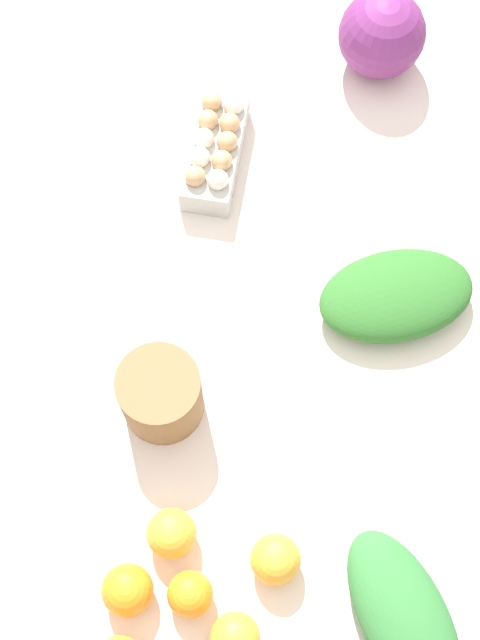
# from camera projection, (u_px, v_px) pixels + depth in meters

# --- Properties ---
(ground_plane) EXTENTS (8.00, 8.00, 0.00)m
(ground_plane) POSITION_uv_depth(u_px,v_px,m) (240.00, 431.00, 2.25)
(ground_plane) COLOR #B2A899
(dining_table) EXTENTS (1.38, 0.92, 0.76)m
(dining_table) POSITION_uv_depth(u_px,v_px,m) (240.00, 343.00, 1.64)
(dining_table) COLOR silver
(dining_table) RESTS_ON ground_plane
(cabbage_purple) EXTENTS (0.16, 0.16, 0.16)m
(cabbage_purple) POSITION_uv_depth(u_px,v_px,m) (382.00, 34.00, 1.67)
(cabbage_purple) COLOR #7A2D75
(cabbage_purple) RESTS_ON dining_table
(egg_carton) EXTENTS (0.25, 0.14, 0.09)m
(egg_carton) POSITION_uv_depth(u_px,v_px,m) (215.00, 149.00, 1.63)
(egg_carton) COLOR #B7B7B2
(egg_carton) RESTS_ON dining_table
(paper_bag) EXTENTS (0.13, 0.13, 0.13)m
(paper_bag) POSITION_uv_depth(u_px,v_px,m) (161.00, 395.00, 1.43)
(paper_bag) COLOR olive
(paper_bag) RESTS_ON dining_table
(greens_bunch_kale) EXTENTS (0.21, 0.29, 0.07)m
(greens_bunch_kale) POSITION_uv_depth(u_px,v_px,m) (396.00, 296.00, 1.53)
(greens_bunch_kale) COLOR #2D6B28
(greens_bunch_kale) RESTS_ON dining_table
(greens_bunch_scallion) EXTENTS (0.30, 0.22, 0.08)m
(greens_bunch_scallion) POSITION_uv_depth(u_px,v_px,m) (404.00, 616.00, 1.34)
(greens_bunch_scallion) COLOR #337538
(greens_bunch_scallion) RESTS_ON dining_table
(orange_0) EXTENTS (0.08, 0.08, 0.08)m
(orange_0) POSITION_uv_depth(u_px,v_px,m) (127.00, 590.00, 1.35)
(orange_0) COLOR orange
(orange_0) RESTS_ON dining_table
(orange_1) EXTENTS (0.08, 0.08, 0.08)m
(orange_1) POSITION_uv_depth(u_px,v_px,m) (171.00, 533.00, 1.38)
(orange_1) COLOR #F9A833
(orange_1) RESTS_ON dining_table
(orange_2) EXTENTS (0.08, 0.08, 0.08)m
(orange_2) POSITION_uv_depth(u_px,v_px,m) (275.00, 559.00, 1.36)
(orange_2) COLOR #F9A833
(orange_2) RESTS_ON dining_table
(orange_3) EXTENTS (0.07, 0.07, 0.07)m
(orange_3) POSITION_uv_depth(u_px,v_px,m) (190.00, 594.00, 1.35)
(orange_3) COLOR orange
(orange_3) RESTS_ON dining_table
(orange_4) EXTENTS (0.08, 0.08, 0.08)m
(orange_4) POSITION_uv_depth(u_px,v_px,m) (235.00, 638.00, 1.33)
(orange_4) COLOR #F9A833
(orange_4) RESTS_ON dining_table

